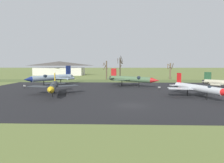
{
  "coord_description": "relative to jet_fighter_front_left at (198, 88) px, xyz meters",
  "views": [
    {
      "loc": [
        -1.87,
        -28.73,
        6.23
      ],
      "look_at": [
        -3.29,
        13.17,
        2.46
      ],
      "focal_mm": 31.25,
      "sensor_mm": 36.0,
      "label": 1
    }
  ],
  "objects": [
    {
      "name": "visitor_building",
      "position": [
        -47.73,
        72.93,
        1.97
      ],
      "size": [
        27.89,
        11.54,
        7.73
      ],
      "color": "beige",
      "rests_on": "ground"
    },
    {
      "name": "asphalt_apron",
      "position": [
        -12.67,
        6.63,
        -1.82
      ],
      "size": [
        71.51,
        45.59,
        0.05
      ],
      "primitive_type": "cube",
      "color": "black",
      "rests_on": "ground"
    },
    {
      "name": "bare_tree_left_of_center",
      "position": [
        -13.96,
        40.49,
        3.09
      ],
      "size": [
        2.24,
        2.16,
        9.41
      ],
      "color": "#42382D",
      "rests_on": "ground"
    },
    {
      "name": "jet_fighter_front_right",
      "position": [
        -10.9,
        17.61,
        0.31
      ],
      "size": [
        13.96,
        11.35,
        4.94
      ],
      "color": "#4C6B47",
      "rests_on": "ground"
    },
    {
      "name": "grass_verge_strip",
      "position": [
        -12.67,
        35.43,
        -1.81
      ],
      "size": [
        131.51,
        12.0,
        0.06
      ],
      "primitive_type": "cube",
      "color": "#546533",
      "rests_on": "ground"
    },
    {
      "name": "info_placard_rear_center",
      "position": [
        -38.14,
        11.95,
        -1.23
      ],
      "size": [
        0.53,
        0.29,
        0.99
      ],
      "color": "black",
      "rests_on": "ground"
    },
    {
      "name": "info_placard_front_right",
      "position": [
        -5.03,
        9.88,
        -1.25
      ],
      "size": [
        0.56,
        0.25,
        0.93
      ],
      "color": "black",
      "rests_on": "ground"
    },
    {
      "name": "jet_fighter_rear_left",
      "position": [
        -27.45,
        1.99,
        0.01
      ],
      "size": [
        10.01,
        13.17,
        4.21
      ],
      "color": "#33383D",
      "rests_on": "ground"
    },
    {
      "name": "bare_tree_far_left",
      "position": [
        -19.57,
        42.91,
        2.2
      ],
      "size": [
        2.08,
        2.87,
        7.51
      ],
      "color": "brown",
      "rests_on": "ground"
    },
    {
      "name": "ground_plane",
      "position": [
        -12.67,
        -7.04,
        -1.84
      ],
      "size": [
        600.0,
        600.0,
        0.0
      ],
      "primitive_type": "plane",
      "color": "olive"
    },
    {
      "name": "jet_fighter_front_left",
      "position": [
        0.0,
        0.0,
        0.0
      ],
      "size": [
        9.56,
        12.92,
        4.37
      ],
      "color": "silver",
      "rests_on": "ground"
    },
    {
      "name": "bare_tree_center",
      "position": [
        6.45,
        44.42,
        1.95
      ],
      "size": [
        2.56,
        2.58,
        6.61
      ],
      "color": "brown",
      "rests_on": "ground"
    },
    {
      "name": "jet_fighter_rear_center",
      "position": [
        -33.96,
        19.81,
        0.48
      ],
      "size": [
        11.95,
        14.9,
        5.71
      ],
      "color": "#8EA3B2",
      "rests_on": "ground"
    }
  ]
}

